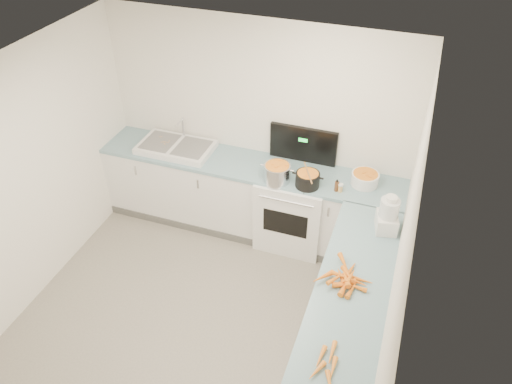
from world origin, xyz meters
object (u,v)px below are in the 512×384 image
(sink, at_px, (176,147))
(food_processor, at_px, (388,216))
(black_pot, at_px, (307,180))
(extract_bottle, at_px, (337,186))
(spice_jar, at_px, (340,188))
(steel_pot, at_px, (277,174))
(mixing_bowl, at_px, (365,179))
(stove, at_px, (293,207))

(sink, xyz_separation_m, food_processor, (2.50, -0.61, 0.13))
(black_pot, height_order, food_processor, food_processor)
(extract_bottle, height_order, spice_jar, extract_bottle)
(food_processor, bearing_deg, sink, 166.25)
(steel_pot, xyz_separation_m, spice_jar, (0.68, 0.02, -0.04))
(spice_jar, distance_m, food_processor, 0.70)
(black_pot, relative_size, mixing_bowl, 0.87)
(black_pot, bearing_deg, sink, 173.53)
(stove, bearing_deg, black_pot, -43.73)
(steel_pot, height_order, black_pot, steel_pot)
(steel_pot, distance_m, mixing_bowl, 0.93)
(spice_jar, bearing_deg, black_pot, -177.17)
(black_pot, relative_size, spice_jar, 3.18)
(sink, height_order, food_processor, food_processor)
(food_processor, bearing_deg, mixing_bowl, 115.19)
(sink, relative_size, steel_pot, 3.01)
(black_pot, bearing_deg, stove, 136.27)
(mixing_bowl, xyz_separation_m, extract_bottle, (-0.26, -0.21, -0.01))
(sink, relative_size, extract_bottle, 7.61)
(sink, xyz_separation_m, extract_bottle, (1.93, -0.17, 0.02))
(black_pot, distance_m, mixing_bowl, 0.61)
(mixing_bowl, relative_size, spice_jar, 3.65)
(food_processor, bearing_deg, extract_bottle, 141.75)
(mixing_bowl, bearing_deg, steel_pot, -165.19)
(black_pot, bearing_deg, food_processor, -26.08)
(food_processor, bearing_deg, spice_jar, 139.71)
(steel_pot, bearing_deg, extract_bottle, 2.12)
(extract_bottle, xyz_separation_m, spice_jar, (0.04, -0.00, -0.02))
(mixing_bowl, xyz_separation_m, food_processor, (0.31, -0.66, 0.10))
(steel_pot, xyz_separation_m, food_processor, (1.21, -0.42, 0.08))
(spice_jar, bearing_deg, extract_bottle, 178.41)
(black_pot, xyz_separation_m, spice_jar, (0.35, 0.02, -0.03))
(stove, xyz_separation_m, food_processor, (1.05, -0.60, 0.63))
(sink, bearing_deg, food_processor, -13.75)
(stove, relative_size, spice_jar, 17.03)
(stove, xyz_separation_m, extract_bottle, (0.48, -0.15, 0.52))
(extract_bottle, bearing_deg, spice_jar, -1.59)
(black_pot, height_order, spice_jar, black_pot)
(sink, distance_m, steel_pot, 1.31)
(stove, bearing_deg, mixing_bowl, 4.86)
(steel_pot, xyz_separation_m, black_pot, (0.33, 0.01, -0.01))
(extract_bottle, height_order, food_processor, food_processor)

